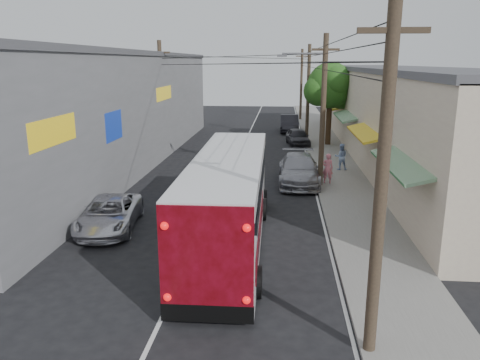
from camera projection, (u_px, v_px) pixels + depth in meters
The scene contains 13 objects.
ground at pixel (170, 301), 13.30m from camera, with size 120.00×120.00×0.00m, color black.
sidewalk at pixel (331, 160), 32.03m from camera, with size 3.00×80.00×0.12m, color slate.
building_right at pixel (395, 112), 32.82m from camera, with size 7.09×40.00×6.25m.
building_left at pixel (104, 108), 30.51m from camera, with size 7.20×36.00×7.25m.
utility_poles at pixel (283, 99), 31.64m from camera, with size 11.80×45.28×8.00m.
street_tree at pixel (331, 87), 36.68m from camera, with size 4.40×4.00×6.60m.
coach_bus at pixel (229, 199), 17.12m from camera, with size 2.80×11.59×3.33m.
jeepney at pixel (110, 214), 18.88m from camera, with size 2.11×4.58×1.27m, color silver.
parked_suv at pixel (299, 169), 25.96m from camera, with size 2.21×5.44×1.58m, color #96959D.
parked_car_mid at pixel (298, 137), 37.86m from camera, with size 1.61×3.99×1.36m, color #2A292F.
parked_car_far at pixel (289, 123), 45.18m from camera, with size 1.71×4.91×1.62m, color black.
pedestrian_near at pixel (328, 168), 25.51m from camera, with size 0.60×0.40×1.65m, color pink.
pedestrian_far at pixel (341, 157), 28.74m from camera, with size 0.79×0.61×1.62m, color #9CB6E3.
Camera 1 is at (3.06, -11.82, 6.61)m, focal length 35.00 mm.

